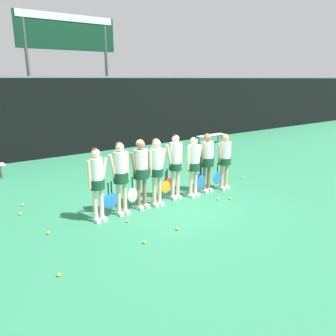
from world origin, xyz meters
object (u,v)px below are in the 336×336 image
object	(u,v)px
tennis_ball_2	(48,233)
tennis_ball_6	(144,242)
tennis_ball_1	(20,214)
tennis_ball_4	(193,173)
player_3	(157,166)
tennis_ball_5	(243,177)
tennis_ball_10	(23,205)
player_7	(225,157)
scoreboard	(68,43)
tennis_ball_8	(218,199)
player_6	(207,158)
player_2	(141,168)
tennis_ball_9	(177,229)
player_4	(175,161)
tennis_ball_11	(204,167)
tennis_ball_0	(230,198)
bench_far	(211,136)
player_0	(97,179)
player_5	(194,162)
tennis_ball_3	(127,221)
player_1	(120,173)
tennis_ball_7	(59,275)

from	to	relation	value
tennis_ball_2	tennis_ball_6	size ratio (longest dim) A/B	1.03
tennis_ball_1	tennis_ball_4	world-z (taller)	tennis_ball_4
player_3	tennis_ball_5	bearing A→B (deg)	5.03
tennis_ball_4	tennis_ball_10	xyz separation A→B (m)	(-5.59, 0.23, -0.00)
player_7	tennis_ball_1	size ratio (longest dim) A/B	24.21
scoreboard	tennis_ball_5	bearing A→B (deg)	-71.85
tennis_ball_8	player_6	bearing A→B (deg)	73.84
player_6	scoreboard	bearing A→B (deg)	89.81
player_2	tennis_ball_9	bearing A→B (deg)	-97.52
tennis_ball_10	tennis_ball_6	bearing A→B (deg)	-66.20
scoreboard	tennis_ball_4	world-z (taller)	scoreboard
player_4	tennis_ball_11	size ratio (longest dim) A/B	25.70
tennis_ball_0	tennis_ball_2	distance (m)	4.78
bench_far	tennis_ball_4	xyz separation A→B (m)	(-4.20, -3.76, -0.36)
player_0	scoreboard	bearing A→B (deg)	67.91
player_5	tennis_ball_11	size ratio (longest dim) A/B	24.09
bench_far	player_4	world-z (taller)	player_4
tennis_ball_3	tennis_ball_9	size ratio (longest dim) A/B	0.93
player_4	tennis_ball_2	size ratio (longest dim) A/B	26.13
bench_far	tennis_ball_6	distance (m)	10.87
scoreboard	bench_far	distance (m)	8.06
player_3	tennis_ball_5	size ratio (longest dim) A/B	27.45
tennis_ball_3	tennis_ball_10	world-z (taller)	tennis_ball_10
player_1	tennis_ball_8	bearing A→B (deg)	-18.67
player_5	tennis_ball_11	world-z (taller)	player_5
tennis_ball_3	tennis_ball_10	xyz separation A→B (m)	(-1.77, 2.50, 0.00)
player_1	tennis_ball_9	size ratio (longest dim) A/B	25.51
tennis_ball_5	tennis_ball_11	distance (m)	1.81
bench_far	tennis_ball_8	size ratio (longest dim) A/B	24.51
player_5	player_6	bearing A→B (deg)	7.05
player_7	tennis_ball_7	size ratio (longest dim) A/B	25.80
tennis_ball_1	player_6	bearing A→B (deg)	-14.80
bench_far	tennis_ball_7	world-z (taller)	bench_far
player_7	tennis_ball_2	world-z (taller)	player_7
player_3	tennis_ball_6	xyz separation A→B (m)	(-1.35, -1.60, -1.03)
player_2	tennis_ball_2	xyz separation A→B (m)	(-2.40, -0.14, -1.04)
player_0	tennis_ball_7	size ratio (longest dim) A/B	26.92
scoreboard	tennis_ball_7	bearing A→B (deg)	-111.08
player_2	tennis_ball_5	bearing A→B (deg)	-2.83
player_3	tennis_ball_8	xyz separation A→B (m)	(1.57, -0.65, -1.03)
player_5	player_6	xyz separation A→B (m)	(0.57, 0.10, 0.04)
bench_far	tennis_ball_0	xyz separation A→B (m)	(-4.97, -6.33, -0.36)
bench_far	tennis_ball_0	distance (m)	8.06
tennis_ball_11	player_6	bearing A→B (deg)	-129.53
tennis_ball_2	tennis_ball_11	world-z (taller)	tennis_ball_11
tennis_ball_3	tennis_ball_1	bearing A→B (deg)	135.99
tennis_ball_4	tennis_ball_9	world-z (taller)	tennis_ball_4
tennis_ball_1	tennis_ball_2	size ratio (longest dim) A/B	1.00
player_0	tennis_ball_10	size ratio (longest dim) A/B	24.62
player_4	tennis_ball_4	world-z (taller)	player_4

